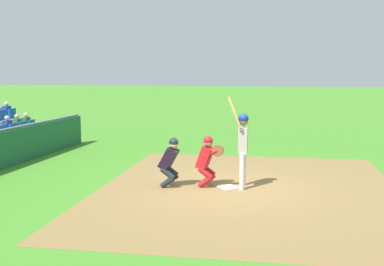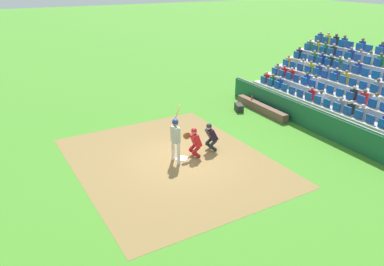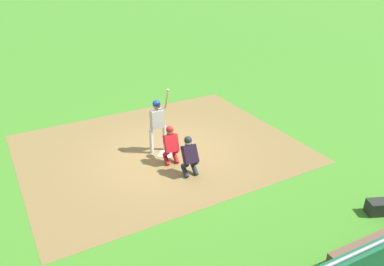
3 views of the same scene
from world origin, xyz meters
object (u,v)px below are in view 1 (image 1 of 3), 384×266
batter_at_plate (243,141)px  catcher_crouching (207,158)px  home_plate_marker (229,187)px  home_plate_umpire (170,160)px

batter_at_plate → catcher_crouching: (0.06, -0.89, -0.44)m
home_plate_marker → catcher_crouching: bearing=-95.3°
home_plate_marker → home_plate_umpire: 1.62m
batter_at_plate → home_plate_umpire: 1.87m
batter_at_plate → catcher_crouching: bearing=-86.1°
home_plate_marker → batter_at_plate: bearing=109.1°
batter_at_plate → home_plate_umpire: bearing=-81.5°
home_plate_marker → catcher_crouching: catcher_crouching is taller
catcher_crouching → home_plate_umpire: 0.92m
home_plate_marker → home_plate_umpire: size_ratio=0.35×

